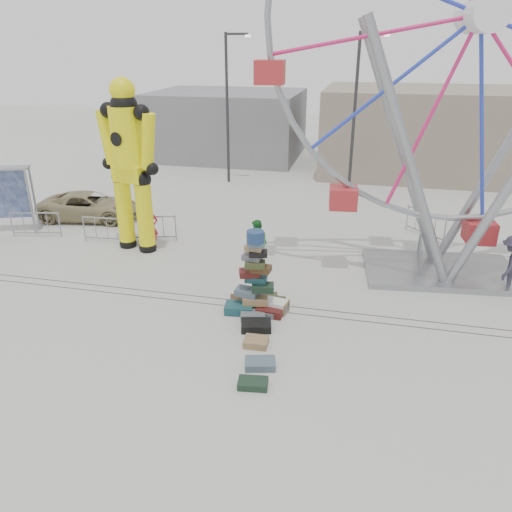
% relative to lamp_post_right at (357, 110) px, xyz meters
% --- Properties ---
extents(ground, '(90.00, 90.00, 0.00)m').
position_rel_lamp_post_right_xyz_m(ground, '(-3.09, -13.00, -4.48)').
color(ground, '#9E9E99').
rests_on(ground, ground).
extents(track_line_near, '(40.00, 0.04, 0.01)m').
position_rel_lamp_post_right_xyz_m(track_line_near, '(-3.09, -12.40, -4.48)').
color(track_line_near, '#47443F').
rests_on(track_line_near, ground).
extents(track_line_far, '(40.00, 0.04, 0.01)m').
position_rel_lamp_post_right_xyz_m(track_line_far, '(-3.09, -12.00, -4.48)').
color(track_line_far, '#47443F').
rests_on(track_line_far, ground).
extents(building_right, '(12.00, 8.00, 5.00)m').
position_rel_lamp_post_right_xyz_m(building_right, '(3.91, 7.00, -1.98)').
color(building_right, gray).
rests_on(building_right, ground).
extents(building_left, '(10.00, 8.00, 4.40)m').
position_rel_lamp_post_right_xyz_m(building_left, '(-9.09, 9.00, -2.28)').
color(building_left, gray).
rests_on(building_left, ground).
extents(lamp_post_right, '(1.41, 0.25, 8.00)m').
position_rel_lamp_post_right_xyz_m(lamp_post_right, '(0.00, 0.00, 0.00)').
color(lamp_post_right, '#2D2D30').
rests_on(lamp_post_right, ground).
extents(lamp_post_left, '(1.41, 0.25, 8.00)m').
position_rel_lamp_post_right_xyz_m(lamp_post_left, '(-7.00, 2.00, 0.00)').
color(lamp_post_left, '#2D2D30').
rests_on(lamp_post_left, ground).
extents(suitcase_tower, '(1.82, 1.62, 2.59)m').
position_rel_lamp_post_right_xyz_m(suitcase_tower, '(-2.19, -12.45, -3.76)').
color(suitcase_tower, '#1C4C54').
rests_on(suitcase_tower, ground).
extents(crash_test_dummy, '(2.64, 1.16, 6.64)m').
position_rel_lamp_post_right_xyz_m(crash_test_dummy, '(-7.83, -8.67, -0.98)').
color(crash_test_dummy, black).
rests_on(crash_test_dummy, ground).
extents(ferris_wheel, '(12.55, 3.62, 14.62)m').
position_rel_lamp_post_right_xyz_m(ferris_wheel, '(3.58, -8.46, 2.72)').
color(ferris_wheel, gray).
rests_on(ferris_wheel, ground).
extents(steamer_trunk, '(0.85, 0.58, 0.37)m').
position_rel_lamp_post_right_xyz_m(steamer_trunk, '(-1.59, -12.40, -4.30)').
color(steamer_trunk, silver).
rests_on(steamer_trunk, ground).
extents(row_case_0, '(0.88, 0.64, 0.23)m').
position_rel_lamp_post_right_xyz_m(row_case_0, '(-2.00, -11.86, -4.37)').
color(row_case_0, '#3C4321').
rests_on(row_case_0, ground).
extents(row_case_1, '(0.79, 0.63, 0.19)m').
position_rel_lamp_post_right_xyz_m(row_case_1, '(-1.93, -12.66, -4.39)').
color(row_case_1, slate).
rests_on(row_case_1, ground).
extents(row_case_2, '(0.95, 0.73, 0.24)m').
position_rel_lamp_post_right_xyz_m(row_case_2, '(-1.92, -13.54, -4.36)').
color(row_case_2, black).
rests_on(row_case_2, ground).
extents(row_case_3, '(0.66, 0.54, 0.20)m').
position_rel_lamp_post_right_xyz_m(row_case_3, '(-1.74, -14.32, -4.38)').
color(row_case_3, '#9B794F').
rests_on(row_case_3, ground).
extents(row_case_4, '(0.87, 0.68, 0.20)m').
position_rel_lamp_post_right_xyz_m(row_case_4, '(-1.42, -15.25, -4.38)').
color(row_case_4, slate).
rests_on(row_case_4, ground).
extents(row_case_5, '(0.76, 0.53, 0.18)m').
position_rel_lamp_post_right_xyz_m(row_case_5, '(-1.42, -16.05, -4.39)').
color(row_case_5, '#1C3222').
rests_on(row_case_5, ground).
extents(barricade_dummy_a, '(1.97, 0.53, 1.10)m').
position_rel_lamp_post_right_xyz_m(barricade_dummy_a, '(-12.50, -8.42, -3.93)').
color(barricade_dummy_a, gray).
rests_on(barricade_dummy_a, ground).
extents(barricade_dummy_b, '(2.00, 0.24, 1.10)m').
position_rel_lamp_post_right_xyz_m(barricade_dummy_b, '(-9.26, -8.37, -3.93)').
color(barricade_dummy_b, gray).
rests_on(barricade_dummy_b, ground).
extents(barricade_dummy_c, '(1.96, 0.62, 1.10)m').
position_rel_lamp_post_right_xyz_m(barricade_dummy_c, '(-7.61, -7.82, -3.93)').
color(barricade_dummy_c, gray).
rests_on(barricade_dummy_c, ground).
extents(barricade_wheel_front, '(0.19, 2.00, 1.10)m').
position_rel_lamp_post_right_xyz_m(barricade_wheel_front, '(2.85, -8.14, -3.93)').
color(barricade_wheel_front, gray).
rests_on(barricade_wheel_front, ground).
extents(barricade_wheel_back, '(1.46, 1.51, 1.10)m').
position_rel_lamp_post_right_xyz_m(barricade_wheel_back, '(3.33, -4.80, -3.93)').
color(barricade_wheel_back, gray).
rests_on(barricade_wheel_back, ground).
extents(pedestrian_red, '(0.74, 0.70, 1.70)m').
position_rel_lamp_post_right_xyz_m(pedestrian_red, '(-7.32, -8.48, -3.63)').
color(pedestrian_red, red).
rests_on(pedestrian_red, ground).
extents(pedestrian_green, '(1.00, 0.91, 1.68)m').
position_rel_lamp_post_right_xyz_m(pedestrian_green, '(-2.88, -9.08, -3.64)').
color(pedestrian_green, '#186225').
rests_on(pedestrian_green, ground).
extents(pedestrian_black, '(1.03, 0.94, 1.68)m').
position_rel_lamp_post_right_xyz_m(pedestrian_black, '(-7.95, -7.54, -3.64)').
color(pedestrian_black, black).
rests_on(pedestrian_black, ground).
extents(pedestrian_grey, '(1.14, 1.42, 1.92)m').
position_rel_lamp_post_right_xyz_m(pedestrian_grey, '(5.53, -9.37, -3.52)').
color(pedestrian_grey, '#2A2836').
rests_on(pedestrian_grey, ground).
extents(parked_suv, '(4.73, 2.68, 1.24)m').
position_rel_lamp_post_right_xyz_m(parked_suv, '(-11.49, -5.87, -3.86)').
color(parked_suv, '#988B62').
rests_on(parked_suv, ground).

